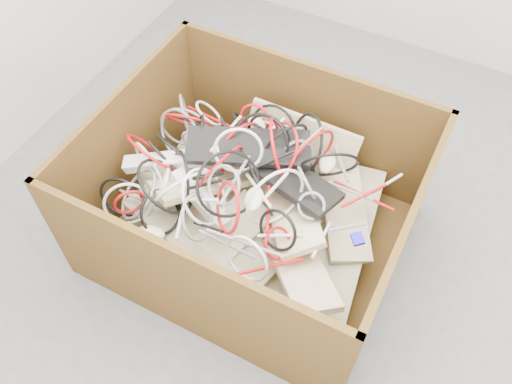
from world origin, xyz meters
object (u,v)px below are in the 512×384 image
at_px(cardboard_box, 250,216).
at_px(power_strip_left, 163,161).
at_px(vga_plug, 358,239).
at_px(power_strip_right, 200,199).

height_order(cardboard_box, power_strip_left, cardboard_box).
bearing_deg(cardboard_box, power_strip_left, -169.44).
xyz_separation_m(cardboard_box, vga_plug, (0.44, -0.04, 0.21)).
xyz_separation_m(cardboard_box, power_strip_left, (-0.34, -0.06, 0.23)).
bearing_deg(power_strip_right, cardboard_box, 64.99).
bearing_deg(power_strip_right, vga_plug, 29.65).
xyz_separation_m(power_strip_right, vga_plug, (0.58, 0.09, 0.02)).
bearing_deg(cardboard_box, vga_plug, -5.36).
height_order(power_strip_right, vga_plug, power_strip_right).
height_order(cardboard_box, power_strip_right, cardboard_box).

